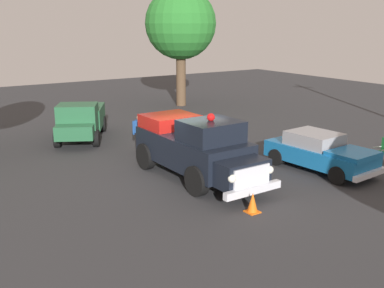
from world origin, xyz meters
The scene contains 10 objects.
ground_plane centered at (0.00, 0.00, 0.00)m, with size 60.00×60.00×0.00m, color #333335.
vintage_fire_truck centered at (-0.45, -0.32, 1.20)m, with size 5.99×2.41×2.59m.
classic_hot_rod centered at (-2.36, -4.88, 0.75)m, with size 4.49×2.21×1.46m.
parked_pickup centered at (7.53, 1.15, 0.99)m, with size 5.08×3.85×1.90m.
lawn_chair_near_truck centered at (1.88, -4.20, 0.59)m, with size 0.54×0.55×1.02m.
lawn_chair_spare centered at (-3.07, -7.82, 0.59)m, with size 0.60×0.59×1.02m.
spectator_seated centered at (1.75, -4.22, 0.70)m, with size 0.57×0.42×1.29m.
spectator_standing centered at (3.87, -0.22, 0.96)m, with size 0.45×0.58×1.68m.
oak_tree_distant centered at (13.01, -8.05, 5.51)m, with size 4.78×4.78×7.95m.
traffic_cone centered at (-4.06, 0.01, 0.31)m, with size 0.40×0.40×0.64m.
Camera 1 is at (-13.82, 8.58, 5.57)m, focal length 42.64 mm.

